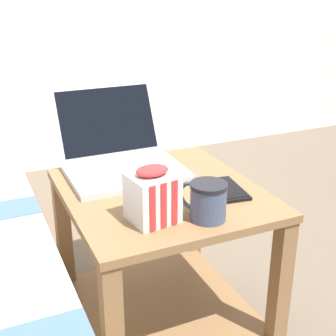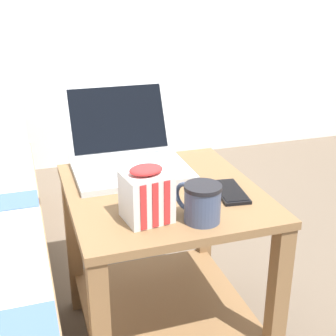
% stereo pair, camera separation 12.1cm
% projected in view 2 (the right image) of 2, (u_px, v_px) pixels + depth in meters
% --- Properties ---
extents(bedside_table, '(0.52, 0.56, 0.52)m').
position_uv_depth(bedside_table, '(164.00, 249.00, 1.35)').
color(bedside_table, olive).
rests_on(bedside_table, ground_plane).
extents(laptop, '(0.33, 0.35, 0.23)m').
position_uv_depth(laptop, '(127.00, 153.00, 1.42)').
color(laptop, '#B7BABC').
rests_on(laptop, bedside_table).
extents(mug_front_left, '(0.09, 0.12, 0.09)m').
position_uv_depth(mug_front_left, '(201.00, 201.00, 1.10)').
color(mug_front_left, '#3F4C6B').
rests_on(mug_front_left, bedside_table).
extents(snack_bag, '(0.12, 0.11, 0.14)m').
position_uv_depth(snack_bag, '(147.00, 195.00, 1.10)').
color(snack_bag, silver).
rests_on(snack_bag, bedside_table).
extents(cell_phone, '(0.09, 0.16, 0.01)m').
position_uv_depth(cell_phone, '(230.00, 192.00, 1.26)').
color(cell_phone, black).
rests_on(cell_phone, bedside_table).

